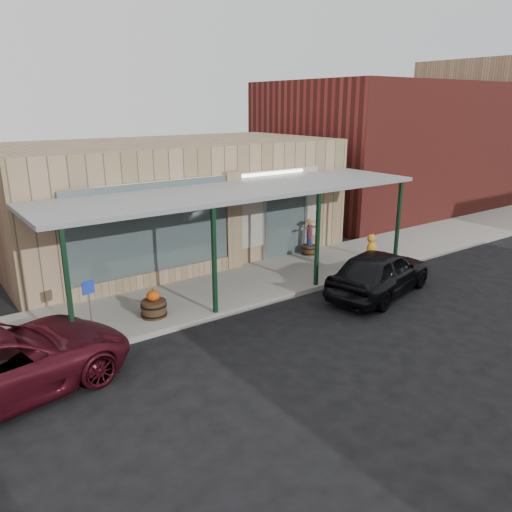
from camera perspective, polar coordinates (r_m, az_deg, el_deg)
ground at (r=12.95m, az=7.32°, el=-8.22°), size 120.00×120.00×0.00m
sidewalk at (r=15.52m, az=-1.74°, el=-3.40°), size 40.00×3.20×0.15m
storefront at (r=18.81m, az=-9.65°, el=6.39°), size 12.00×6.25×4.20m
awning at (r=14.72m, az=-1.75°, el=7.32°), size 12.00×3.00×3.04m
block_buildings_near at (r=20.43m, az=-6.07°, el=12.11°), size 61.00×8.00×8.00m
barrel_scarecrow at (r=18.41m, az=6.11°, el=1.57°), size 0.82×0.65×1.37m
barrel_pumpkin at (r=13.33m, az=-11.60°, el=-5.69°), size 0.72×0.72×0.77m
handicap_sign at (r=12.13m, az=-18.47°, el=-5.10°), size 0.30×0.09×1.49m
parked_sedan at (r=15.26m, az=13.95°, el=-1.77°), size 4.39×2.57×1.60m
car_maroon at (r=10.95m, az=-27.25°, el=-10.97°), size 5.44×3.28×1.41m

